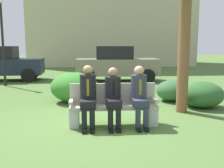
{
  "coord_description": "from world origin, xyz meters",
  "views": [
    {
      "loc": [
        -0.1,
        -5.6,
        1.73
      ],
      "look_at": [
        0.39,
        0.16,
        0.85
      ],
      "focal_mm": 41.09,
      "sensor_mm": 36.0,
      "label": 1
    }
  ],
  "objects_px": {
    "shrub_mid_lawn": "(173,91)",
    "parked_car_far": "(116,64)",
    "seated_man_middle": "(113,94)",
    "shrub_far_lawn": "(202,94)",
    "park_bench": "(113,106)",
    "street_lamp": "(2,33)",
    "parked_car_near": "(1,64)",
    "seated_man_left": "(88,93)",
    "shrub_near_bench": "(75,87)",
    "seated_man_right": "(140,93)"
  },
  "relations": [
    {
      "from": "shrub_mid_lawn",
      "to": "parked_car_far",
      "type": "relative_size",
      "value": 0.27
    },
    {
      "from": "seated_man_middle",
      "to": "shrub_far_lawn",
      "type": "distance_m",
      "value": 3.05
    },
    {
      "from": "park_bench",
      "to": "street_lamp",
      "type": "relative_size",
      "value": 0.51
    },
    {
      "from": "shrub_mid_lawn",
      "to": "parked_car_far",
      "type": "distance_m",
      "value": 4.83
    },
    {
      "from": "parked_car_near",
      "to": "parked_car_far",
      "type": "relative_size",
      "value": 1.01
    },
    {
      "from": "seated_man_middle",
      "to": "parked_car_far",
      "type": "distance_m",
      "value": 7.04
    },
    {
      "from": "park_bench",
      "to": "parked_car_near",
      "type": "height_order",
      "value": "parked_car_near"
    },
    {
      "from": "seated_man_middle",
      "to": "parked_car_far",
      "type": "xyz_separation_m",
      "value": [
        0.79,
        6.99,
        0.13
      ]
    },
    {
      "from": "seated_man_left",
      "to": "parked_car_near",
      "type": "xyz_separation_m",
      "value": [
        -4.29,
        7.61,
        0.1
      ]
    },
    {
      "from": "seated_man_left",
      "to": "parked_car_far",
      "type": "xyz_separation_m",
      "value": [
        1.32,
        6.98,
        0.1
      ]
    },
    {
      "from": "shrub_mid_lawn",
      "to": "seated_man_left",
      "type": "bearing_deg",
      "value": -137.96
    },
    {
      "from": "seated_man_middle",
      "to": "seated_man_left",
      "type": "bearing_deg",
      "value": 179.44
    },
    {
      "from": "shrub_far_lawn",
      "to": "street_lamp",
      "type": "bearing_deg",
      "value": 146.79
    },
    {
      "from": "parked_car_near",
      "to": "street_lamp",
      "type": "relative_size",
      "value": 1.08
    },
    {
      "from": "seated_man_left",
      "to": "shrub_near_bench",
      "type": "relative_size",
      "value": 0.9
    },
    {
      "from": "seated_man_middle",
      "to": "shrub_mid_lawn",
      "type": "distance_m",
      "value": 3.18
    },
    {
      "from": "shrub_far_lawn",
      "to": "shrub_near_bench",
      "type": "bearing_deg",
      "value": 164.22
    },
    {
      "from": "seated_man_right",
      "to": "street_lamp",
      "type": "height_order",
      "value": "street_lamp"
    },
    {
      "from": "parked_car_far",
      "to": "seated_man_right",
      "type": "bearing_deg",
      "value": -91.84
    },
    {
      "from": "seated_man_middle",
      "to": "shrub_near_bench",
      "type": "distance_m",
      "value": 2.7
    },
    {
      "from": "seated_man_right",
      "to": "shrub_near_bench",
      "type": "bearing_deg",
      "value": 121.28
    },
    {
      "from": "seated_man_middle",
      "to": "parked_car_near",
      "type": "height_order",
      "value": "parked_car_near"
    },
    {
      "from": "seated_man_right",
      "to": "shrub_mid_lawn",
      "type": "distance_m",
      "value": 2.84
    },
    {
      "from": "shrub_far_lawn",
      "to": "street_lamp",
      "type": "relative_size",
      "value": 0.32
    },
    {
      "from": "seated_man_right",
      "to": "shrub_mid_lawn",
      "type": "height_order",
      "value": "seated_man_right"
    },
    {
      "from": "parked_car_near",
      "to": "seated_man_right",
      "type": "bearing_deg",
      "value": -54.73
    },
    {
      "from": "seated_man_right",
      "to": "shrub_mid_lawn",
      "type": "relative_size",
      "value": 1.23
    },
    {
      "from": "park_bench",
      "to": "shrub_far_lawn",
      "type": "distance_m",
      "value": 2.96
    },
    {
      "from": "park_bench",
      "to": "seated_man_right",
      "type": "height_order",
      "value": "seated_man_right"
    },
    {
      "from": "shrub_mid_lawn",
      "to": "shrub_far_lawn",
      "type": "bearing_deg",
      "value": -57.83
    },
    {
      "from": "shrub_near_bench",
      "to": "shrub_mid_lawn",
      "type": "height_order",
      "value": "shrub_near_bench"
    },
    {
      "from": "seated_man_middle",
      "to": "shrub_near_bench",
      "type": "relative_size",
      "value": 0.87
    },
    {
      "from": "seated_man_left",
      "to": "street_lamp",
      "type": "xyz_separation_m",
      "value": [
        -3.58,
        5.91,
        1.51
      ]
    },
    {
      "from": "park_bench",
      "to": "seated_man_left",
      "type": "xyz_separation_m",
      "value": [
        -0.54,
        -0.12,
        0.31
      ]
    },
    {
      "from": "shrub_far_lawn",
      "to": "parked_car_near",
      "type": "height_order",
      "value": "parked_car_near"
    },
    {
      "from": "seated_man_left",
      "to": "parked_car_near",
      "type": "bearing_deg",
      "value": 119.41
    },
    {
      "from": "seated_man_middle",
      "to": "shrub_mid_lawn",
      "type": "bearing_deg",
      "value": 48.56
    },
    {
      "from": "shrub_near_bench",
      "to": "shrub_far_lawn",
      "type": "bearing_deg",
      "value": -15.78
    },
    {
      "from": "shrub_far_lawn",
      "to": "street_lamp",
      "type": "xyz_separation_m",
      "value": [
        -6.75,
        4.42,
        1.87
      ]
    },
    {
      "from": "shrub_mid_lawn",
      "to": "parked_car_near",
      "type": "xyz_separation_m",
      "value": [
        -6.91,
        5.24,
        0.51
      ]
    },
    {
      "from": "seated_man_middle",
      "to": "parked_car_far",
      "type": "relative_size",
      "value": 0.32
    },
    {
      "from": "seated_man_right",
      "to": "parked_car_near",
      "type": "distance_m",
      "value": 9.32
    },
    {
      "from": "seated_man_right",
      "to": "parked_car_near",
      "type": "bearing_deg",
      "value": 125.27
    },
    {
      "from": "park_bench",
      "to": "seated_man_left",
      "type": "relative_size",
      "value": 1.44
    },
    {
      "from": "shrub_far_lawn",
      "to": "seated_man_left",
      "type": "bearing_deg",
      "value": -154.87
    },
    {
      "from": "seated_man_middle",
      "to": "shrub_mid_lawn",
      "type": "height_order",
      "value": "seated_man_middle"
    },
    {
      "from": "seated_man_left",
      "to": "parked_car_far",
      "type": "height_order",
      "value": "parked_car_far"
    },
    {
      "from": "park_bench",
      "to": "seated_man_right",
      "type": "bearing_deg",
      "value": -12.93
    },
    {
      "from": "shrub_near_bench",
      "to": "street_lamp",
      "type": "bearing_deg",
      "value": 132.82
    },
    {
      "from": "park_bench",
      "to": "seated_man_left",
      "type": "bearing_deg",
      "value": -167.17
    }
  ]
}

